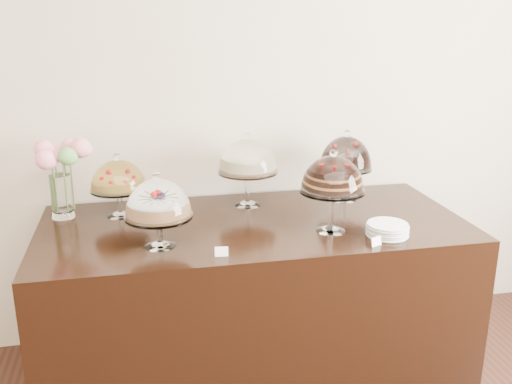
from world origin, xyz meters
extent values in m
cube|color=#C0B29A|center=(0.00, 3.00, 1.50)|extent=(5.00, 0.04, 3.00)
cube|color=black|center=(-0.12, 2.45, 0.45)|extent=(2.20, 1.00, 0.90)
cone|color=white|center=(-0.61, 2.23, 0.91)|extent=(0.15, 0.15, 0.02)
cylinder|color=white|center=(-0.61, 2.23, 0.98)|extent=(0.03, 0.03, 0.12)
cylinder|color=white|center=(-0.61, 2.23, 1.05)|extent=(0.31, 0.31, 0.01)
cylinder|color=#AD7C4D|center=(-0.61, 2.23, 1.09)|extent=(0.27, 0.27, 0.06)
sphere|color=#AD0D11|center=(-0.54, 2.25, 1.13)|extent=(0.02, 0.02, 0.02)
sphere|color=#AD0D11|center=(-0.66, 2.28, 1.13)|extent=(0.02, 0.02, 0.02)
sphere|color=#AD0D11|center=(-0.63, 2.15, 1.13)|extent=(0.02, 0.02, 0.02)
sphere|color=white|center=(-0.61, 2.23, 1.24)|extent=(0.04, 0.04, 0.04)
cone|color=white|center=(0.23, 2.25, 0.91)|extent=(0.15, 0.15, 0.02)
cylinder|color=white|center=(0.23, 2.25, 1.01)|extent=(0.03, 0.03, 0.18)
cylinder|color=white|center=(0.23, 2.25, 1.11)|extent=(0.32, 0.32, 0.01)
cylinder|color=black|center=(0.23, 2.25, 1.17)|extent=(0.23, 0.23, 0.10)
sphere|color=#AD0D11|center=(0.29, 2.27, 1.23)|extent=(0.02, 0.02, 0.02)
sphere|color=#AD0D11|center=(0.25, 2.31, 1.23)|extent=(0.02, 0.02, 0.02)
sphere|color=#AD0D11|center=(0.19, 2.29, 1.23)|extent=(0.02, 0.02, 0.02)
sphere|color=#AD0D11|center=(0.17, 2.23, 1.23)|extent=(0.02, 0.02, 0.02)
sphere|color=#AD0D11|center=(0.22, 2.19, 1.23)|extent=(0.02, 0.02, 0.02)
sphere|color=#AD0D11|center=(0.28, 2.21, 1.23)|extent=(0.02, 0.02, 0.02)
sphere|color=white|center=(0.23, 2.25, 1.30)|extent=(0.04, 0.04, 0.04)
cone|color=white|center=(-0.09, 2.73, 0.91)|extent=(0.15, 0.15, 0.02)
cylinder|color=white|center=(-0.09, 2.73, 1.01)|extent=(0.03, 0.03, 0.17)
cylinder|color=white|center=(-0.09, 2.73, 1.10)|extent=(0.34, 0.34, 0.01)
cylinder|color=#F3E8BC|center=(-0.09, 2.73, 1.14)|extent=(0.26, 0.26, 0.07)
sphere|color=white|center=(-0.09, 2.73, 1.30)|extent=(0.04, 0.04, 0.04)
cone|color=white|center=(0.47, 2.71, 0.91)|extent=(0.15, 0.15, 0.02)
cylinder|color=white|center=(0.47, 2.71, 1.01)|extent=(0.03, 0.03, 0.16)
cylinder|color=white|center=(0.47, 2.71, 1.09)|extent=(0.31, 0.31, 0.01)
cylinder|color=black|center=(0.47, 2.71, 1.14)|extent=(0.24, 0.24, 0.09)
sphere|color=#AD0D11|center=(0.54, 2.73, 1.19)|extent=(0.02, 0.02, 0.02)
sphere|color=#AD0D11|center=(0.42, 2.76, 1.19)|extent=(0.02, 0.02, 0.02)
sphere|color=#AD0D11|center=(0.46, 2.65, 1.19)|extent=(0.02, 0.02, 0.02)
sphere|color=white|center=(0.47, 2.71, 1.29)|extent=(0.04, 0.04, 0.04)
cone|color=white|center=(-0.80, 2.70, 0.91)|extent=(0.15, 0.15, 0.02)
cylinder|color=white|center=(-0.80, 2.70, 0.98)|extent=(0.03, 0.03, 0.12)
cylinder|color=white|center=(-0.80, 2.70, 1.05)|extent=(0.30, 0.30, 0.01)
cylinder|color=gold|center=(-0.80, 2.70, 1.08)|extent=(0.26, 0.26, 0.04)
sphere|color=#AD0D11|center=(-0.73, 2.72, 1.10)|extent=(0.02, 0.02, 0.02)
sphere|color=#AD0D11|center=(-0.78, 2.76, 1.10)|extent=(0.02, 0.02, 0.02)
sphere|color=#AD0D11|center=(-0.85, 2.74, 1.10)|extent=(0.02, 0.02, 0.02)
sphere|color=#AD0D11|center=(-0.87, 2.68, 1.10)|extent=(0.02, 0.02, 0.02)
sphere|color=#AD0D11|center=(-0.81, 2.63, 1.10)|extent=(0.02, 0.02, 0.02)
sphere|color=#AD0D11|center=(-0.75, 2.65, 1.10)|extent=(0.02, 0.02, 0.02)
sphere|color=white|center=(-0.80, 2.70, 1.22)|extent=(0.04, 0.04, 0.04)
cylinder|color=white|center=(-1.10, 2.74, 1.02)|extent=(0.11, 0.11, 0.23)
cylinder|color=#476B2D|center=(-1.04, 2.74, 1.11)|extent=(0.01, 0.01, 0.33)
sphere|color=pink|center=(-0.98, 2.74, 1.27)|extent=(0.11, 0.11, 0.11)
cylinder|color=#476B2D|center=(-1.07, 2.79, 1.10)|extent=(0.01, 0.01, 0.32)
sphere|color=pink|center=(-1.05, 2.84, 1.26)|extent=(0.09, 0.09, 0.09)
cylinder|color=#476B2D|center=(-1.12, 2.77, 1.09)|extent=(0.01, 0.01, 0.29)
sphere|color=pink|center=(-1.14, 2.81, 1.23)|extent=(0.11, 0.11, 0.11)
cylinder|color=#476B2D|center=(-1.13, 2.74, 1.11)|extent=(0.01, 0.01, 0.33)
sphere|color=pink|center=(-1.16, 2.75, 1.27)|extent=(0.10, 0.10, 0.10)
cylinder|color=#476B2D|center=(-1.12, 2.69, 1.09)|extent=(0.01, 0.01, 0.30)
sphere|color=pink|center=(-1.14, 2.65, 1.24)|extent=(0.10, 0.10, 0.10)
cylinder|color=#476B2D|center=(-1.07, 2.70, 1.10)|extent=(0.01, 0.01, 0.31)
sphere|color=#598E45|center=(-1.04, 2.65, 1.25)|extent=(0.09, 0.09, 0.09)
cylinder|color=white|center=(0.48, 2.13, 0.90)|extent=(0.20, 0.20, 0.01)
cylinder|color=white|center=(0.48, 2.13, 0.92)|extent=(0.19, 0.19, 0.01)
cylinder|color=white|center=(0.48, 2.13, 0.93)|extent=(0.20, 0.20, 0.01)
cylinder|color=white|center=(0.48, 2.13, 0.94)|extent=(0.19, 0.19, 0.01)
cylinder|color=white|center=(0.48, 2.13, 0.95)|extent=(0.20, 0.20, 0.01)
cylinder|color=white|center=(0.48, 2.13, 0.96)|extent=(0.19, 0.19, 0.01)
cube|color=white|center=(-0.35, 2.05, 0.92)|extent=(0.06, 0.02, 0.04)
cube|color=white|center=(0.38, 2.02, 0.92)|extent=(0.06, 0.04, 0.04)
camera|label=1|loc=(-0.68, -0.28, 1.94)|focal=40.00mm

